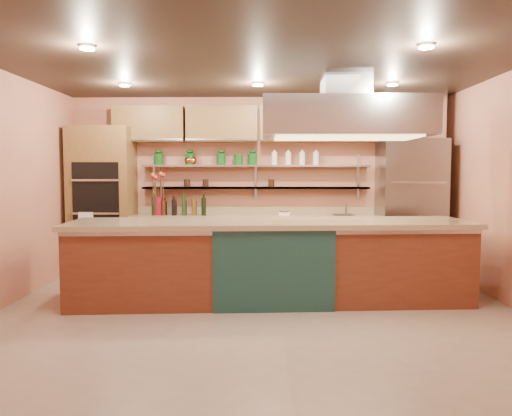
{
  "coord_description": "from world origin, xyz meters",
  "views": [
    {
      "loc": [
        0.07,
        -5.59,
        1.6
      ],
      "look_at": [
        -0.02,
        1.0,
        1.12
      ],
      "focal_mm": 35.0,
      "sensor_mm": 36.0,
      "label": 1
    }
  ],
  "objects_px": {
    "kitchen_scale": "(284,212)",
    "copper_kettle": "(192,161)",
    "flower_vase": "(158,206)",
    "island": "(271,261)",
    "refrigerator": "(410,208)",
    "green_canister": "(238,160)"
  },
  "relations": [
    {
      "from": "kitchen_scale",
      "to": "copper_kettle",
      "type": "height_order",
      "value": "copper_kettle"
    },
    {
      "from": "flower_vase",
      "to": "island",
      "type": "bearing_deg",
      "value": -43.25
    },
    {
      "from": "island",
      "to": "copper_kettle",
      "type": "xyz_separation_m",
      "value": [
        -1.24,
        1.85,
        1.28
      ]
    },
    {
      "from": "kitchen_scale",
      "to": "island",
      "type": "bearing_deg",
      "value": -104.2
    },
    {
      "from": "refrigerator",
      "to": "copper_kettle",
      "type": "bearing_deg",
      "value": 176.16
    },
    {
      "from": "island",
      "to": "kitchen_scale",
      "type": "height_order",
      "value": "kitchen_scale"
    },
    {
      "from": "island",
      "to": "kitchen_scale",
      "type": "xyz_separation_m",
      "value": [
        0.23,
        1.63,
        0.48
      ]
    },
    {
      "from": "refrigerator",
      "to": "green_canister",
      "type": "relative_size",
      "value": 12.74
    },
    {
      "from": "kitchen_scale",
      "to": "copper_kettle",
      "type": "relative_size",
      "value": 0.99
    },
    {
      "from": "island",
      "to": "flower_vase",
      "type": "distance_m",
      "value": 2.45
    },
    {
      "from": "island",
      "to": "kitchen_scale",
      "type": "distance_m",
      "value": 1.71
    },
    {
      "from": "refrigerator",
      "to": "green_canister",
      "type": "height_order",
      "value": "refrigerator"
    },
    {
      "from": "refrigerator",
      "to": "island",
      "type": "distance_m",
      "value": 2.78
    },
    {
      "from": "flower_vase",
      "to": "copper_kettle",
      "type": "xyz_separation_m",
      "value": [
        0.5,
        0.22,
        0.71
      ]
    },
    {
      "from": "green_canister",
      "to": "flower_vase",
      "type": "bearing_deg",
      "value": -169.97
    },
    {
      "from": "refrigerator",
      "to": "kitchen_scale",
      "type": "bearing_deg",
      "value": 179.71
    },
    {
      "from": "island",
      "to": "copper_kettle",
      "type": "bearing_deg",
      "value": 120.02
    },
    {
      "from": "island",
      "to": "copper_kettle",
      "type": "height_order",
      "value": "copper_kettle"
    },
    {
      "from": "refrigerator",
      "to": "flower_vase",
      "type": "relative_size",
      "value": 7.37
    },
    {
      "from": "refrigerator",
      "to": "island",
      "type": "height_order",
      "value": "refrigerator"
    },
    {
      "from": "island",
      "to": "green_canister",
      "type": "xyz_separation_m",
      "value": [
        -0.49,
        1.85,
        1.3
      ]
    },
    {
      "from": "refrigerator",
      "to": "copper_kettle",
      "type": "height_order",
      "value": "refrigerator"
    }
  ]
}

